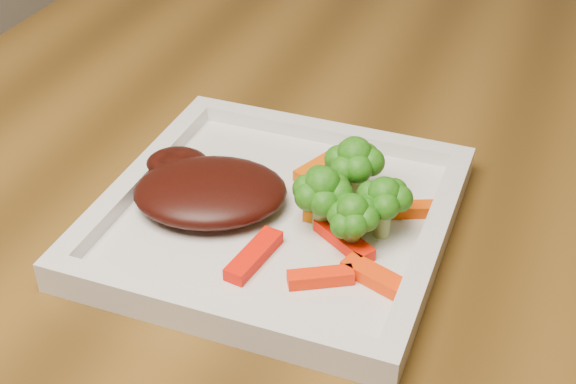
% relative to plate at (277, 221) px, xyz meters
% --- Properties ---
extents(plate, '(0.27, 0.27, 0.01)m').
position_rel_plate_xyz_m(plate, '(0.00, 0.00, 0.00)').
color(plate, silver).
rests_on(plate, dining_table).
extents(steak, '(0.15, 0.13, 0.03)m').
position_rel_plate_xyz_m(steak, '(-0.05, -0.01, 0.02)').
color(steak, '#350B08').
rests_on(steak, plate).
extents(broccoli_0, '(0.07, 0.07, 0.07)m').
position_rel_plate_xyz_m(broccoli_0, '(0.05, 0.04, 0.04)').
color(broccoli_0, '#2E6510').
rests_on(broccoli_0, plate).
extents(broccoli_1, '(0.05, 0.05, 0.06)m').
position_rel_plate_xyz_m(broccoli_1, '(0.09, 0.01, 0.04)').
color(broccoli_1, '#327914').
rests_on(broccoli_1, plate).
extents(broccoli_2, '(0.05, 0.05, 0.06)m').
position_rel_plate_xyz_m(broccoli_2, '(0.07, -0.02, 0.04)').
color(broccoli_2, '#147713').
rests_on(broccoli_2, plate).
extents(broccoli_3, '(0.06, 0.06, 0.06)m').
position_rel_plate_xyz_m(broccoli_3, '(0.04, -0.00, 0.04)').
color(broccoli_3, '#2D6C12').
rests_on(broccoli_3, plate).
extents(carrot_0, '(0.05, 0.03, 0.01)m').
position_rel_plate_xyz_m(carrot_0, '(0.06, -0.07, 0.01)').
color(carrot_0, '#FF2404').
rests_on(carrot_0, plate).
extents(carrot_1, '(0.06, 0.04, 0.01)m').
position_rel_plate_xyz_m(carrot_1, '(0.10, -0.05, 0.01)').
color(carrot_1, '#FA3704').
rests_on(carrot_1, plate).
extents(carrot_2, '(0.03, 0.06, 0.01)m').
position_rel_plate_xyz_m(carrot_2, '(0.01, -0.06, 0.01)').
color(carrot_2, '#ED1203').
rests_on(carrot_2, plate).
extents(carrot_3, '(0.05, 0.03, 0.01)m').
position_rel_plate_xyz_m(carrot_3, '(0.11, 0.04, 0.01)').
color(carrot_3, '#D84303').
rests_on(carrot_3, plate).
extents(carrot_4, '(0.03, 0.05, 0.01)m').
position_rel_plate_xyz_m(carrot_4, '(0.01, 0.07, 0.01)').
color(carrot_4, '#E25603').
rests_on(carrot_4, plate).
extents(carrot_5, '(0.06, 0.04, 0.01)m').
position_rel_plate_xyz_m(carrot_5, '(0.06, -0.02, 0.01)').
color(carrot_5, '#FF1804').
rests_on(carrot_5, plate).
extents(carrot_6, '(0.05, 0.02, 0.01)m').
position_rel_plate_xyz_m(carrot_6, '(0.05, 0.01, 0.01)').
color(carrot_6, '#D06303').
rests_on(carrot_6, plate).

